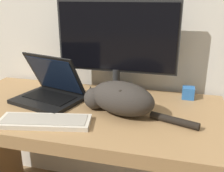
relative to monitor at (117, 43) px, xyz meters
name	(u,v)px	position (x,y,z in m)	size (l,w,h in m)	color
desk	(86,135)	(-0.10, -0.23, -0.44)	(1.35, 0.66, 0.72)	#A37A4C
monitor	(117,43)	(0.00, 0.00, 0.00)	(0.65, 0.18, 0.50)	#282828
laptop	(50,92)	(-0.31, -0.19, -0.23)	(0.37, 0.33, 0.24)	black
external_keyboard	(45,121)	(-0.21, -0.43, -0.27)	(0.41, 0.20, 0.02)	beige
cat	(120,98)	(0.08, -0.25, -0.20)	(0.54, 0.27, 0.15)	#332D28
small_toy	(188,93)	(0.39, 0.02, -0.25)	(0.06, 0.06, 0.06)	#2D6BB7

